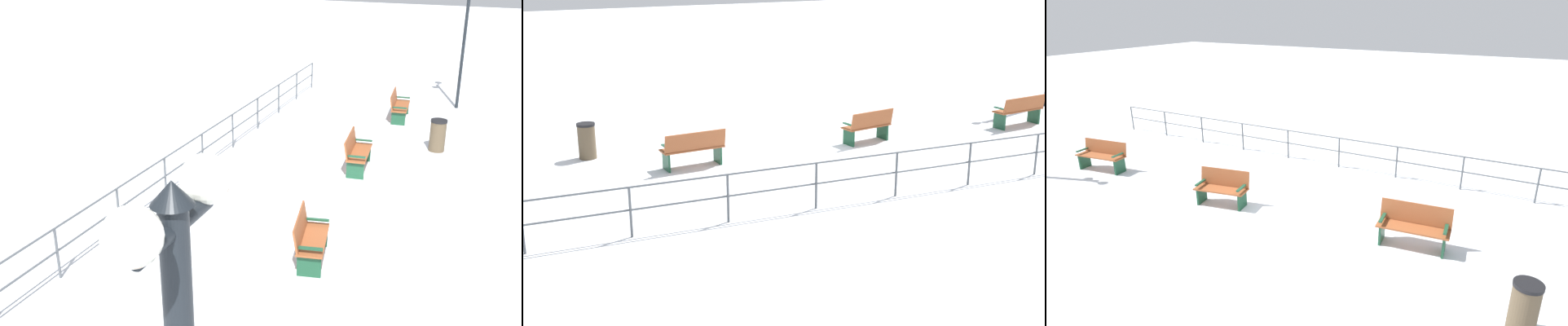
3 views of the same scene
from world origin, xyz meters
TOP-DOWN VIEW (x-y plane):
  - ground_plane at (0.00, 0.00)m, footprint 80.00×80.00m
  - bench_nearest at (-0.14, -7.27)m, footprint 0.73×1.65m
  - bench_second at (0.06, -2.43)m, footprint 0.77×1.43m
  - bench_third at (-0.22, 2.41)m, footprint 0.67×1.54m
  - waterfront_railing at (-3.80, -0.00)m, footprint 0.05×20.45m
  - trash_bin at (1.52, 4.60)m, footprint 0.45×0.45m

SIDE VIEW (x-z plane):
  - ground_plane at x=0.00m, z-range 0.00..0.00m
  - trash_bin at x=1.52m, z-range 0.00..0.89m
  - bench_second at x=0.06m, z-range 0.01..0.90m
  - bench_third at x=-0.22m, z-range 0.02..0.93m
  - bench_nearest at x=-0.14m, z-range 0.03..0.94m
  - waterfront_railing at x=-3.80m, z-range 0.17..1.15m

